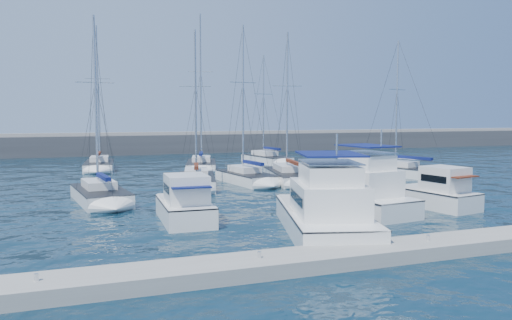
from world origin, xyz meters
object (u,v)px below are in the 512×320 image
object	(u,v)px
sailboat_mid_a	(100,195)
sailboat_back_b	(201,165)
sailboat_mid_d	(289,176)
sailboat_back_c	(266,159)
motor_yacht_port_inner	(325,213)
sailboat_mid_b	(196,181)
sailboat_mid_e	(402,171)
motor_yacht_port_outer	(185,206)
motor_yacht_stbd_inner	(357,193)
sailboat_mid_c	(247,177)
motor_yacht_stbd_outer	(439,194)
sailboat_back_a	(100,165)

from	to	relation	value
sailboat_mid_a	sailboat_back_b	xyz separation A→B (m)	(11.62, 17.80, 0.05)
sailboat_mid_d	sailboat_back_c	size ratio (longest dim) A/B	1.00
motor_yacht_port_inner	sailboat_mid_b	xyz separation A→B (m)	(-2.44, 18.89, -0.62)
sailboat_mid_e	sailboat_mid_d	bearing A→B (deg)	160.96
sailboat_mid_a	sailboat_mid_e	distance (m)	29.96
sailboat_back_c	motor_yacht_port_inner	bearing A→B (deg)	-115.43
motor_yacht_port_outer	sailboat_mid_d	distance (m)	19.06
motor_yacht_stbd_inner	sailboat_mid_c	size ratio (longest dim) A/B	0.66
motor_yacht_stbd_outer	sailboat_back_a	bearing A→B (deg)	112.05
motor_yacht_stbd_outer	sailboat_mid_d	xyz separation A→B (m)	(-4.02, 15.63, -0.44)
sailboat_mid_b	sailboat_mid_c	size ratio (longest dim) A/B	0.94
motor_yacht_stbd_outer	sailboat_mid_a	world-z (taller)	sailboat_mid_a
sailboat_mid_d	sailboat_back_b	bearing A→B (deg)	124.26
motor_yacht_stbd_inner	sailboat_mid_b	xyz separation A→B (m)	(-7.42, 13.81, -0.62)
sailboat_mid_c	sailboat_mid_d	size ratio (longest dim) A/B	1.03
motor_yacht_port_outer	sailboat_mid_e	size ratio (longest dim) A/B	0.42
sailboat_mid_b	motor_yacht_port_inner	bearing A→B (deg)	-69.83
sailboat_back_b	motor_yacht_stbd_inner	bearing A→B (deg)	-67.06
motor_yacht_port_outer	sailboat_back_a	xyz separation A→B (m)	(-3.49, 30.21, -0.39)
motor_yacht_port_outer	sailboat_mid_c	xyz separation A→B (m)	(8.63, 14.45, -0.41)
motor_yacht_stbd_inner	sailboat_back_b	bearing A→B (deg)	91.48
sailboat_mid_d	sailboat_mid_e	xyz separation A→B (m)	(12.40, -0.14, 0.01)
sailboat_mid_c	sailboat_mid_e	xyz separation A→B (m)	(16.47, -0.38, -0.02)
motor_yacht_port_outer	sailboat_mid_d	world-z (taller)	sailboat_mid_d
motor_yacht_port_inner	motor_yacht_stbd_inner	world-z (taller)	same
motor_yacht_stbd_inner	sailboat_mid_c	world-z (taller)	sailboat_mid_c
sailboat_mid_a	sailboat_mid_e	bearing A→B (deg)	2.48
sailboat_mid_a	sailboat_mid_b	bearing A→B (deg)	23.24
motor_yacht_port_outer	motor_yacht_stbd_outer	world-z (taller)	same
sailboat_mid_d	sailboat_back_b	distance (m)	13.28
sailboat_mid_d	sailboat_back_c	bearing A→B (deg)	85.92
sailboat_mid_b	sailboat_back_a	size ratio (longest dim) A/B	0.84
motor_yacht_stbd_inner	motor_yacht_port_inner	bearing A→B (deg)	-141.18
sailboat_mid_d	sailboat_mid_b	bearing A→B (deg)	-165.13
sailboat_mid_a	sailboat_mid_b	world-z (taller)	sailboat_mid_b
motor_yacht_stbd_outer	sailboat_mid_c	distance (m)	17.81
sailboat_mid_e	sailboat_back_b	bearing A→B (deg)	127.05
sailboat_back_a	sailboat_mid_d	bearing A→B (deg)	-39.04
sailboat_mid_d	sailboat_back_a	world-z (taller)	sailboat_back_a
motor_yacht_stbd_inner	sailboat_mid_d	bearing A→B (deg)	77.18
sailboat_mid_b	sailboat_mid_d	size ratio (longest dim) A/B	0.97
motor_yacht_port_inner	sailboat_mid_c	distance (m)	20.02
sailboat_back_c	motor_yacht_port_outer	bearing A→B (deg)	-127.41
sailboat_mid_a	sailboat_back_c	size ratio (longest dim) A/B	0.95
motor_yacht_port_inner	sailboat_back_a	distance (m)	36.92
motor_yacht_stbd_inner	sailboat_back_b	xyz separation A→B (m)	(-3.89, 26.67, -0.57)
motor_yacht_port_inner	sailboat_mid_a	size ratio (longest dim) A/B	0.78
motor_yacht_stbd_outer	sailboat_back_c	xyz separation A→B (m)	(0.42, 33.08, -0.43)
sailboat_mid_c	sailboat_mid_e	bearing A→B (deg)	-10.34
sailboat_back_b	sailboat_mid_a	bearing A→B (deg)	-108.48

